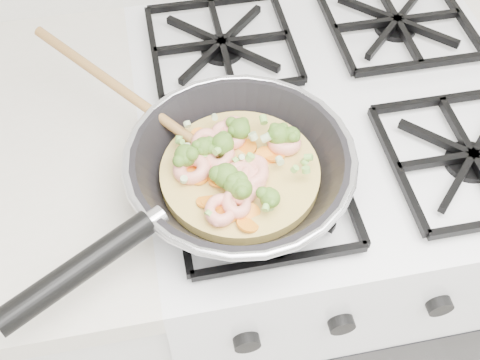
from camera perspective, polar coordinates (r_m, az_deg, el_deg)
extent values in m
cube|color=white|center=(1.28, 6.59, -6.89)|extent=(0.60, 0.60, 0.90)
cube|color=black|center=(0.92, 9.27, 7.79)|extent=(0.56, 0.56, 0.02)
torus|color=#BBBBC3|center=(0.74, 0.00, 2.19)|extent=(0.30, 0.30, 0.01)
cylinder|color=black|center=(0.68, -15.40, -8.41)|extent=(0.18, 0.12, 0.03)
cylinder|color=#CFB45A|center=(0.77, 0.00, 0.63)|extent=(0.21, 0.21, 0.02)
ellipsoid|color=olive|center=(0.77, -3.06, 3.14)|extent=(0.06, 0.06, 0.01)
cylinder|color=olive|center=(0.83, -11.75, 8.78)|extent=(0.21, 0.21, 0.07)
torus|color=#FFB096|center=(0.74, 1.15, 0.46)|extent=(0.07, 0.07, 0.03)
torus|color=#FFB096|center=(0.75, 1.02, 1.10)|extent=(0.06, 0.06, 0.02)
torus|color=#FFB096|center=(0.71, -1.85, -2.90)|extent=(0.06, 0.06, 0.02)
torus|color=#FFB096|center=(0.72, -0.35, -2.24)|extent=(0.05, 0.05, 0.02)
torus|color=#FFB096|center=(0.74, 0.16, 0.42)|extent=(0.07, 0.07, 0.02)
torus|color=#FFB096|center=(0.79, -0.58, 4.98)|extent=(0.05, 0.05, 0.02)
torus|color=#FFB096|center=(0.79, -1.14, 4.32)|extent=(0.07, 0.07, 0.02)
torus|color=#FFB096|center=(0.78, 4.27, 3.60)|extent=(0.06, 0.06, 0.02)
torus|color=#FFB096|center=(0.74, 1.17, 0.11)|extent=(0.06, 0.06, 0.03)
torus|color=#FFB096|center=(0.76, -1.97, 2.21)|extent=(0.06, 0.06, 0.02)
torus|color=#FFB096|center=(0.78, -3.32, 3.55)|extent=(0.06, 0.06, 0.03)
torus|color=#FFB096|center=(0.75, -4.67, 1.05)|extent=(0.06, 0.06, 0.03)
torus|color=#FFB096|center=(0.73, 0.35, -0.95)|extent=(0.06, 0.06, 0.03)
ellipsoid|color=#55802A|center=(0.77, 3.70, 4.37)|extent=(0.04, 0.04, 0.03)
ellipsoid|color=#55802A|center=(0.72, 0.11, -0.84)|extent=(0.04, 0.04, 0.03)
ellipsoid|color=#55802A|center=(0.71, 2.92, -1.76)|extent=(0.03, 0.03, 0.03)
ellipsoid|color=#55802A|center=(0.76, -1.69, 3.47)|extent=(0.04, 0.04, 0.03)
ellipsoid|color=#55802A|center=(0.76, -3.51, 3.18)|extent=(0.03, 0.03, 0.03)
ellipsoid|color=#55802A|center=(0.75, -5.24, 2.37)|extent=(0.04, 0.04, 0.03)
ellipsoid|color=#55802A|center=(0.78, -0.06, 4.92)|extent=(0.04, 0.04, 0.03)
ellipsoid|color=#55802A|center=(0.78, 4.92, 4.25)|extent=(0.03, 0.03, 0.02)
ellipsoid|color=#55802A|center=(0.73, -1.37, 0.43)|extent=(0.04, 0.04, 0.03)
ellipsoid|color=#55802A|center=(0.72, -0.52, -0.35)|extent=(0.04, 0.04, 0.03)
cylinder|color=orange|center=(0.73, -2.67, -2.14)|extent=(0.04, 0.04, 0.01)
cylinder|color=orange|center=(0.77, -0.32, 1.92)|extent=(0.04, 0.04, 0.01)
cylinder|color=orange|center=(0.76, -4.46, 1.06)|extent=(0.03, 0.03, 0.01)
cylinder|color=orange|center=(0.78, 0.79, 3.17)|extent=(0.03, 0.03, 0.01)
cylinder|color=orange|center=(0.72, -2.18, -2.79)|extent=(0.03, 0.03, 0.01)
cylinder|color=orange|center=(0.72, -1.08, -3.25)|extent=(0.04, 0.04, 0.01)
cylinder|color=orange|center=(0.75, -1.60, 0.23)|extent=(0.03, 0.03, 0.01)
cylinder|color=orange|center=(0.75, -2.02, -0.11)|extent=(0.04, 0.04, 0.01)
cylinder|color=orange|center=(0.78, 3.37, 2.43)|extent=(0.04, 0.04, 0.01)
cylinder|color=orange|center=(0.73, -3.26, -2.04)|extent=(0.03, 0.03, 0.00)
cylinder|color=orange|center=(0.80, -3.95, 4.23)|extent=(0.03, 0.03, 0.01)
cylinder|color=orange|center=(0.77, 2.51, 2.29)|extent=(0.04, 0.04, 0.01)
cylinder|color=orange|center=(0.75, -3.97, 0.16)|extent=(0.03, 0.03, 0.01)
cylinder|color=orange|center=(0.79, -2.38, 3.60)|extent=(0.03, 0.03, 0.01)
cylinder|color=orange|center=(0.72, 1.05, -3.12)|extent=(0.03, 0.03, 0.01)
cylinder|color=orange|center=(0.71, 0.74, -4.26)|extent=(0.04, 0.04, 0.01)
cylinder|color=#81C14D|center=(0.77, -5.76, 3.67)|extent=(0.01, 0.01, 0.01)
cylinder|color=#B7D193|center=(0.75, 3.84, 1.87)|extent=(0.01, 0.01, 0.01)
cylinder|color=#81C14D|center=(0.76, -3.49, 2.44)|extent=(0.01, 0.01, 0.01)
cylinder|color=#81C14D|center=(0.73, 5.29, 1.06)|extent=(0.01, 0.01, 0.01)
cylinder|color=#B7D193|center=(0.73, 0.07, 0.37)|extent=(0.01, 0.01, 0.01)
cylinder|color=#81C14D|center=(0.70, -3.00, -3.27)|extent=(0.01, 0.01, 0.01)
cylinder|color=#81C14D|center=(0.78, -5.91, 3.88)|extent=(0.01, 0.01, 0.01)
cylinder|color=#81C14D|center=(0.75, -0.44, 1.94)|extent=(0.01, 0.01, 0.01)
cylinder|color=#81C14D|center=(0.75, 6.61, 2.18)|extent=(0.01, 0.01, 0.01)
cylinder|color=#81C14D|center=(0.75, 6.23, 1.78)|extent=(0.01, 0.01, 0.01)
cylinder|color=#B7D193|center=(0.79, -2.46, 6.07)|extent=(0.01, 0.01, 0.01)
cylinder|color=#B7D193|center=(0.74, 0.11, 2.22)|extent=(0.01, 0.01, 0.01)
cylinder|color=#B7D193|center=(0.78, 3.01, 4.48)|extent=(0.01, 0.01, 0.01)
cylinder|color=#81C14D|center=(0.75, -2.24, 2.81)|extent=(0.01, 0.01, 0.01)
cylinder|color=#81C14D|center=(0.77, -1.62, 4.37)|extent=(0.01, 0.01, 0.01)
cylinder|color=#81C14D|center=(0.79, 2.27, 5.81)|extent=(0.01, 0.01, 0.01)
cylinder|color=#B7D193|center=(0.76, 2.50, 4.07)|extent=(0.01, 0.01, 0.01)
cylinder|color=#81C14D|center=(0.70, 2.49, -2.68)|extent=(0.01, 0.01, 0.01)
cylinder|color=#81C14D|center=(0.75, 0.96, 2.18)|extent=(0.01, 0.01, 0.01)
cylinder|color=#B7D193|center=(0.74, -5.42, 0.06)|extent=(0.01, 0.01, 0.01)
cylinder|color=#B7D193|center=(0.78, -5.09, 5.36)|extent=(0.01, 0.01, 0.01)
cylinder|color=#B7D193|center=(0.76, -5.11, 3.18)|extent=(0.01, 0.01, 0.01)
cylinder|color=#81C14D|center=(0.74, 6.37, 0.98)|extent=(0.01, 0.01, 0.01)
cylinder|color=#B7D193|center=(0.77, 1.27, 4.23)|extent=(0.01, 0.01, 0.01)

